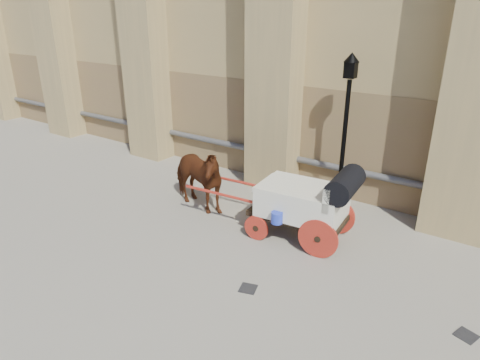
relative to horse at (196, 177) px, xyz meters
The scene contains 6 objects.
ground 2.35m from the horse, 31.04° to the right, with size 90.00×90.00×0.00m, color gray.
horse is the anchor object (origin of this frame).
carriage 3.15m from the horse, ahead, with size 4.22×1.58×1.82m.
street_lamp 4.00m from the horse, 35.03° to the left, with size 0.38×0.38×4.04m.
drain_grate_near 3.87m from the horse, 34.97° to the right, with size 0.32×0.32×0.01m, color black.
drain_grate_far 6.92m from the horse, ahead, with size 0.32×0.32×0.01m, color black.
Camera 1 is at (4.96, -6.74, 5.09)m, focal length 32.00 mm.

